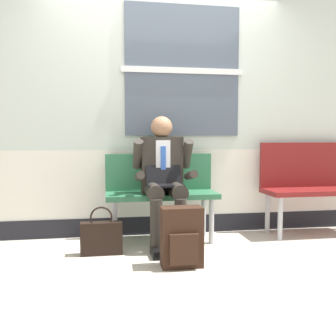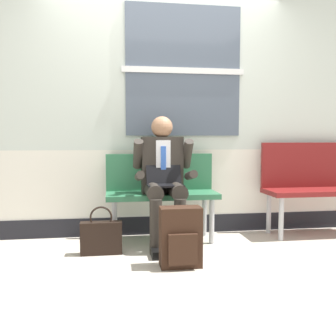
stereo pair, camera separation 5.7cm
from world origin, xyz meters
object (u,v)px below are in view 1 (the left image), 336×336
at_px(backpack, 182,238).
at_px(handbag, 102,237).
at_px(person_seated, 164,176).
at_px(bench_with_person, 161,189).
at_px(bench_empty, 311,181).

bearing_deg(backpack, handbag, 146.27).
distance_m(person_seated, handbag, 0.81).
xyz_separation_m(bench_with_person, person_seated, (0.00, -0.19, 0.14)).
distance_m(bench_with_person, bench_empty, 1.65).
xyz_separation_m(bench_with_person, backpack, (0.05, -0.83, -0.29)).
relative_size(bench_with_person, handbag, 2.56).
relative_size(person_seated, handbag, 2.89).
bearing_deg(backpack, bench_empty, 27.70).
xyz_separation_m(bench_with_person, bench_empty, (1.64, 0.01, 0.04)).
relative_size(bench_empty, backpack, 2.23).
distance_m(bench_empty, person_seated, 1.66).
bearing_deg(handbag, bench_empty, 10.49).
xyz_separation_m(bench_empty, person_seated, (-1.64, -0.21, 0.10)).
bearing_deg(handbag, backpack, -33.73).
xyz_separation_m(person_seated, handbag, (-0.59, -0.21, -0.51)).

